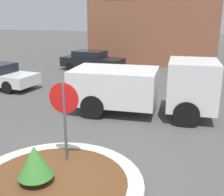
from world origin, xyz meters
The scene contains 7 objects.
ground_plane centered at (0.00, 0.00, 0.00)m, with size 120.00×120.00×0.00m, color #514F4C.
traffic_island centered at (0.00, 0.00, 0.09)m, with size 4.22×4.22×0.17m.
stop_sign centered at (-0.17, 1.04, 1.62)m, with size 0.80×0.07×2.32m.
island_shrub centered at (-0.38, -0.12, 0.71)m, with size 0.82×0.82×0.90m.
utility_truck centered at (0.99, 5.77, 1.17)m, with size 5.80×2.67×2.24m.
storefront_building centered at (-0.78, 19.49, 3.18)m, with size 10.02×6.07×6.36m.
parked_sedan_black centered at (-4.43, 13.86, 0.71)m, with size 4.68×2.36×1.40m.
Camera 1 is at (2.99, -5.02, 3.91)m, focal length 45.00 mm.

